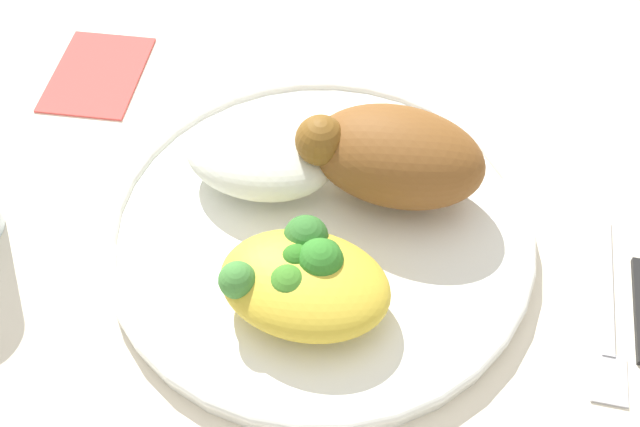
{
  "coord_description": "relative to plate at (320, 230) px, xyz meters",
  "views": [
    {
      "loc": [
        -0.09,
        0.3,
        0.42
      ],
      "look_at": [
        0.0,
        0.0,
        0.03
      ],
      "focal_mm": 42.16,
      "sensor_mm": 36.0,
      "label": 1
    }
  ],
  "objects": [
    {
      "name": "plate",
      "position": [
        0.0,
        0.0,
        0.0
      ],
      "size": [
        0.29,
        0.29,
        0.02
      ],
      "color": "white",
      "rests_on": "ground_plane"
    },
    {
      "name": "mac_cheese_with_broccoli",
      "position": [
        -0.01,
        0.06,
        0.03
      ],
      "size": [
        0.11,
        0.08,
        0.04
      ],
      "color": "gold",
      "rests_on": "plate"
    },
    {
      "name": "roasted_chicken",
      "position": [
        -0.04,
        -0.05,
        0.04
      ],
      "size": [
        0.13,
        0.08,
        0.06
      ],
      "color": "brown",
      "rests_on": "plate"
    },
    {
      "name": "fork",
      "position": [
        -0.2,
        0.01,
        -0.01
      ],
      "size": [
        0.02,
        0.14,
        0.01
      ],
      "color": "#B2B2B7",
      "rests_on": "ground_plane"
    },
    {
      "name": "ground_plane",
      "position": [
        0.0,
        0.0,
        -0.01
      ],
      "size": [
        2.0,
        2.0,
        0.0
      ],
      "primitive_type": "plane",
      "color": "silver"
    },
    {
      "name": "rice_pile",
      "position": [
        0.05,
        -0.03,
        0.03
      ],
      "size": [
        0.11,
        0.08,
        0.04
      ],
      "primitive_type": "ellipsoid",
      "color": "white",
      "rests_on": "plate"
    },
    {
      "name": "napkin",
      "position": [
        0.23,
        -0.11,
        -0.01
      ],
      "size": [
        0.09,
        0.11,
        0.0
      ],
      "primitive_type": "cube",
      "rotation": [
        0.0,
        0.0,
        0.14
      ],
      "color": "#DB4C47",
      "rests_on": "ground_plane"
    }
  ]
}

